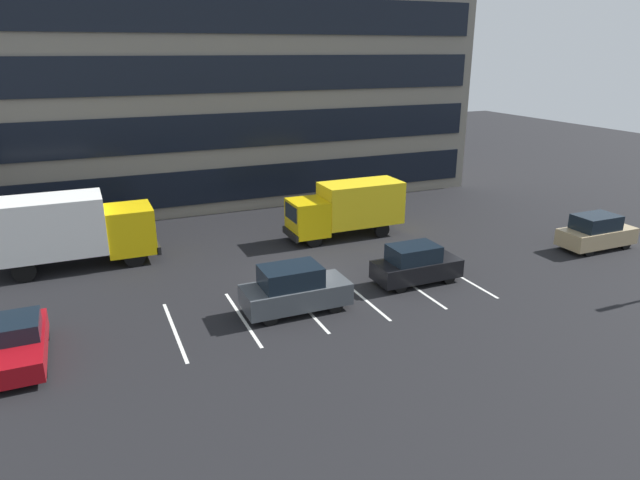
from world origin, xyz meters
TOP-DOWN VIEW (x-y plane):
  - ground_plane at (0.00, 0.00)m, footprint 120.00×120.00m
  - office_building at (0.00, 17.95)m, footprint 37.98×11.05m
  - lot_markings at (-0.00, -3.46)m, footprint 14.14×5.40m
  - box_truck_yellow_all at (4.61, 4.59)m, footprint 7.00×2.32m
  - box_truck_yellow at (-10.61, 5.64)m, footprint 8.15×2.70m
  - suv_tan at (16.52, -2.93)m, footprint 4.38×1.86m
  - sedan_maroon at (-12.52, -3.60)m, footprint 1.88×4.50m
  - suv_black at (4.54, -3.05)m, footprint 4.21×1.79m
  - suv_charcoal at (-1.92, -3.66)m, footprint 4.58×1.94m

SIDE VIEW (x-z plane):
  - ground_plane at x=0.00m, z-range 0.00..0.00m
  - lot_markings at x=0.00m, z-range 0.00..0.01m
  - sedan_maroon at x=-12.52m, z-range -0.04..1.57m
  - suv_black at x=4.54m, z-range -0.03..1.87m
  - suv_tan at x=16.52m, z-range -0.03..1.95m
  - suv_charcoal at x=-1.92m, z-range -0.03..2.03m
  - box_truck_yellow_all at x=4.61m, z-range 0.20..3.45m
  - box_truck_yellow at x=-10.61m, z-range 0.24..4.02m
  - office_building at x=0.00m, z-range 0.00..18.00m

